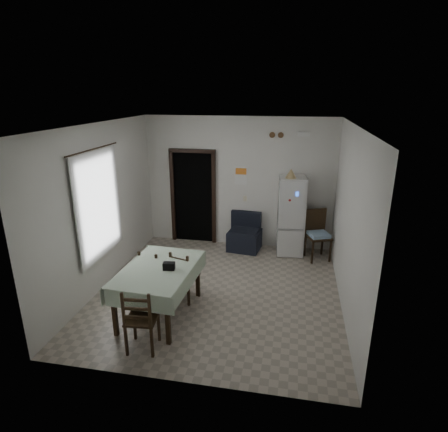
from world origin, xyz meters
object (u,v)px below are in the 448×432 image
object	(u,v)px
corner_chair	(318,236)
dining_chair_near_head	(142,318)
navy_seat	(245,232)
fridge	(291,216)
dining_table	(160,291)
dining_chair_far_right	(185,275)
dining_chair_far_left	(154,273)

from	to	relation	value
corner_chair	dining_chair_near_head	xyz separation A→B (m)	(-2.49, -3.44, -0.05)
corner_chair	navy_seat	bearing A→B (deg)	150.94
navy_seat	corner_chair	xyz separation A→B (m)	(1.59, -0.22, 0.12)
navy_seat	corner_chair	world-z (taller)	corner_chair
fridge	navy_seat	xyz separation A→B (m)	(-1.00, 0.00, -0.44)
dining_table	dining_chair_near_head	size ratio (longest dim) A/B	1.63
dining_chair_far_right	navy_seat	bearing A→B (deg)	-90.80
navy_seat	dining_chair_far_right	xyz separation A→B (m)	(-0.70, -2.29, 0.04)
fridge	dining_chair_near_head	world-z (taller)	fridge
navy_seat	dining_chair_far_left	size ratio (longest dim) A/B	0.94
dining_table	dining_chair_far_left	distance (m)	0.59
dining_table	dining_chair_near_head	xyz separation A→B (m)	(0.06, -0.85, 0.07)
corner_chair	dining_table	size ratio (longest dim) A/B	0.67
dining_table	dining_chair_far_right	xyz separation A→B (m)	(0.26, 0.52, 0.04)
corner_chair	dining_chair_far_left	size ratio (longest dim) A/B	1.20
corner_chair	dining_chair_near_head	world-z (taller)	corner_chair
fridge	dining_chair_far_right	xyz separation A→B (m)	(-1.70, -2.29, -0.40)
fridge	dining_chair_near_head	size ratio (longest dim) A/B	1.78
navy_seat	dining_chair_near_head	xyz separation A→B (m)	(-0.91, -3.65, 0.07)
dining_table	navy_seat	bearing A→B (deg)	74.17
fridge	dining_table	size ratio (longest dim) A/B	1.09
dining_table	dining_chair_far_left	xyz separation A→B (m)	(-0.29, 0.51, 0.03)
dining_chair_near_head	dining_chair_far_left	bearing A→B (deg)	-81.05
fridge	navy_seat	size ratio (longest dim) A/B	2.07
dining_chair_far_left	fridge	bearing A→B (deg)	-124.66
dining_chair_far_left	dining_chair_far_right	world-z (taller)	dining_chair_far_right
dining_chair_near_head	fridge	bearing A→B (deg)	-122.88
fridge	dining_chair_far_left	xyz separation A→B (m)	(-2.25, -2.30, -0.41)
fridge	dining_table	distance (m)	3.45
navy_seat	dining_chair_far_right	bearing A→B (deg)	-99.59
dining_chair_far_left	dining_chair_near_head	size ratio (longest dim) A/B	0.92
fridge	corner_chair	distance (m)	0.70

